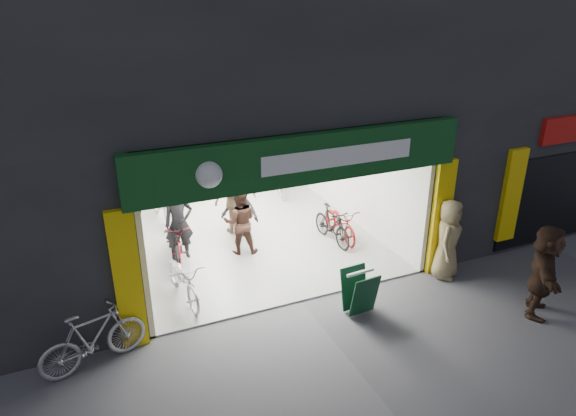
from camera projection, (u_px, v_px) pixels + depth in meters
ground at (301, 302)px, 10.34m from camera, size 60.00×60.00×0.00m
building at (253, 52)px, 13.19m from camera, size 17.00×10.27×8.00m
bike_left_front at (183, 279)px, 10.25m from camera, size 0.80×1.80×0.91m
bike_left_midfront at (176, 241)px, 11.71m from camera, size 0.78×1.73×1.00m
bike_left_midback at (178, 237)px, 12.08m from camera, size 0.82×1.70×0.86m
bike_left_back at (161, 201)px, 13.73m from camera, size 0.79×2.04×1.19m
bike_right_front at (332, 225)px, 12.58m from camera, size 0.54×1.61×0.95m
bike_right_mid at (341, 223)px, 12.83m from camera, size 0.65×1.66×0.86m
bike_right_back at (275, 175)px, 15.62m from camera, size 0.73×2.04×1.20m
parked_bike at (93, 339)px, 8.38m from camera, size 1.86×0.97×1.08m
customer_a at (179, 223)px, 11.64m from camera, size 0.69×0.47×1.83m
customer_b at (240, 222)px, 11.94m from camera, size 0.95×0.83×1.64m
customer_c at (240, 210)px, 12.77m from camera, size 1.11×1.05×1.51m
customer_d at (236, 200)px, 12.90m from camera, size 1.11×0.51×1.86m
pedestrian_near at (448, 239)px, 10.95m from camera, size 1.03×1.00×1.78m
pedestrian_far at (544, 271)px, 9.63m from camera, size 1.65×1.56×1.86m
sandwich_board at (359, 291)px, 9.83m from camera, size 0.60×0.61×0.87m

